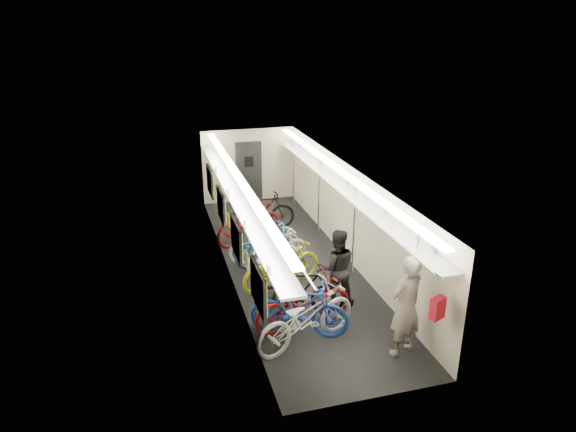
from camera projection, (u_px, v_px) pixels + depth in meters
train_car_shell at (268, 193)px, 12.65m from camera, size 10.00×10.00×10.00m
bicycle_0 at (306, 317)px, 9.35m from camera, size 2.31×1.48×1.14m
bicycle_1 at (299, 309)px, 9.62m from camera, size 1.94×1.26×1.13m
bicycle_2 at (303, 303)px, 9.91m from camera, size 2.11×1.04×1.06m
bicycle_3 at (300, 291)px, 10.28m from camera, size 1.92×0.85×1.12m
bicycle_4 at (281, 265)px, 11.47m from camera, size 2.10×1.28×1.04m
bicycle_5 at (277, 250)px, 12.22m from camera, size 1.80×1.07×1.04m
bicycle_6 at (264, 248)px, 12.45m from camera, size 1.85×1.18×0.92m
bicycle_7 at (268, 244)px, 12.53m from camera, size 1.84×0.91×1.07m
bicycle_8 at (249, 223)px, 13.81m from camera, size 2.16×1.51×1.08m
bicycle_9 at (263, 211)px, 14.57m from camera, size 1.90×0.60×1.13m
passenger_near at (406, 306)px, 8.97m from camera, size 0.81×0.65×1.92m
passenger_mid at (336, 268)px, 10.61m from camera, size 0.93×0.79×1.69m
backpack at (438, 308)px, 8.30m from camera, size 0.29×0.23×0.38m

